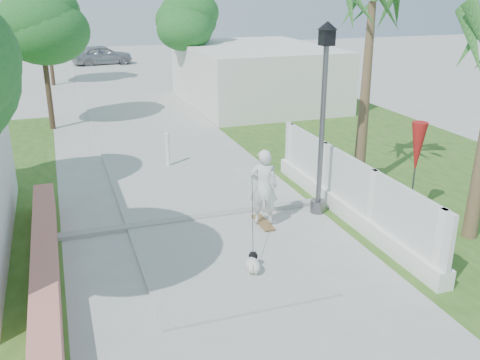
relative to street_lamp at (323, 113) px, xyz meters
name	(u,v)px	position (x,y,z in m)	size (l,w,h in m)	color
path_strip	(119,102)	(-2.90, 14.50, -2.40)	(3.20, 36.00, 0.06)	#B7B7B2
curb	(196,218)	(-2.90, 0.50, -2.38)	(6.50, 0.25, 0.10)	#999993
grass_right	(400,164)	(4.10, 2.50, -2.42)	(8.00, 20.00, 0.01)	#32591C
pink_wall	(46,285)	(-6.20, -1.95, -2.11)	(0.45, 8.20, 0.80)	#BF7162
lattice_fence	(348,196)	(0.50, -0.50, -1.88)	(0.35, 7.00, 1.50)	white
building_right	(255,75)	(3.10, 12.50, -1.13)	(6.00, 8.00, 2.60)	silver
street_lamp	(323,113)	(0.00, 0.00, 0.00)	(0.44, 0.44, 4.44)	#59595E
bollard	(168,149)	(-2.70, 4.50, -1.84)	(0.14, 0.14, 1.09)	white
patio_umbrella	(417,149)	(1.90, -1.00, -0.74)	(0.36, 0.36, 2.30)	#59595E
tree_path_left	(41,25)	(-5.88, 10.48, 1.39)	(3.40, 3.40, 5.23)	#4C3826
tree_path_right	(184,23)	(0.32, 14.48, 1.07)	(3.00, 3.00, 4.79)	#4C3826
tree_path_far	(45,12)	(-5.68, 20.48, 1.39)	(3.20, 3.20, 5.17)	#4C3826
palm_far	(372,15)	(1.70, 1.00, 2.06)	(1.80, 1.80, 5.30)	brown
skateboarder	(254,206)	(-2.00, -0.94, -1.62)	(1.35, 2.22, 1.82)	olive
dog	(253,264)	(-2.52, -2.26, -2.21)	(0.41, 0.56, 0.40)	silver
parked_car	(102,55)	(-2.36, 27.69, -1.75)	(1.60, 3.99, 1.36)	#9EA2A5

